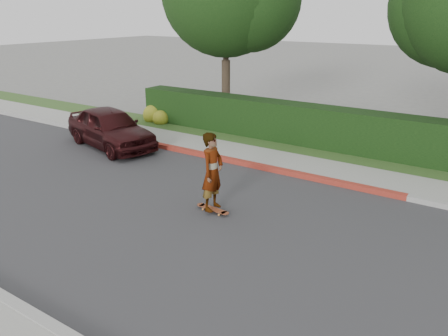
{
  "coord_description": "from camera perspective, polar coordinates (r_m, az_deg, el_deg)",
  "views": [
    {
      "loc": [
        2.72,
        -7.21,
        4.65
      ],
      "look_at": [
        -2.83,
        1.24,
        1.0
      ],
      "focal_mm": 35.0,
      "sensor_mm": 36.0,
      "label": 1
    }
  ],
  "objects": [
    {
      "name": "skateboarder",
      "position": [
        10.33,
        -1.52,
        -0.5
      ],
      "size": [
        0.5,
        0.73,
        1.91
      ],
      "primitive_type": "imported",
      "rotation": [
        0.0,
        0.0,
        1.64
      ],
      "color": "white",
      "rests_on": "skateboard"
    },
    {
      "name": "curb_far",
      "position": [
        12.49,
        18.37,
        -2.68
      ],
      "size": [
        60.0,
        0.2,
        0.15
      ],
      "primitive_type": "cube",
      "color": "#9E9E99",
      "rests_on": "ground"
    },
    {
      "name": "planting_strip",
      "position": [
        14.8,
        21.0,
        0.39
      ],
      "size": [
        60.0,
        1.6,
        0.1
      ],
      "primitive_type": "cube",
      "color": "#2D4C1E",
      "rests_on": "ground"
    },
    {
      "name": "curb_red_section",
      "position": [
        14.43,
        -0.98,
        1.39
      ],
      "size": [
        12.0,
        0.21,
        0.15
      ],
      "primitive_type": "cube",
      "color": "maroon",
      "rests_on": "ground"
    },
    {
      "name": "sidewalk_far",
      "position": [
        13.32,
        19.42,
        -1.48
      ],
      "size": [
        60.0,
        1.6,
        0.12
      ],
      "primitive_type": "cube",
      "color": "gray",
      "rests_on": "ground"
    },
    {
      "name": "road",
      "position": [
        8.99,
        11.01,
        -11.64
      ],
      "size": [
        60.0,
        8.0,
        0.01
      ],
      "primitive_type": "cube",
      "color": "#2D2D30",
      "rests_on": "ground"
    },
    {
      "name": "car_maroon",
      "position": [
        16.17,
        -14.61,
        5.12
      ],
      "size": [
        4.48,
        2.69,
        1.43
      ],
      "primitive_type": "imported",
      "rotation": [
        0.0,
        0.0,
        1.32
      ],
      "color": "black",
      "rests_on": "ground"
    },
    {
      "name": "skateboard",
      "position": [
        10.71,
        -1.48,
        -5.38
      ],
      "size": [
        0.97,
        0.27,
        0.09
      ],
      "rotation": [
        0.0,
        0.0,
        -0.09
      ],
      "color": "#E88F3F",
      "rests_on": "ground"
    },
    {
      "name": "ground",
      "position": [
        9.0,
        11.01,
        -11.67
      ],
      "size": [
        120.0,
        120.0,
        0.0
      ],
      "primitive_type": "plane",
      "color": "slate",
      "rests_on": "ground"
    },
    {
      "name": "flowering_shrub",
      "position": [
        19.36,
        -8.93,
        6.74
      ],
      "size": [
        1.4,
        1.0,
        0.9
      ],
      "color": "#2D4C19",
      "rests_on": "ground"
    },
    {
      "name": "hedge",
      "position": [
        15.98,
        11.33,
        5.34
      ],
      "size": [
        15.0,
        1.0,
        1.5
      ],
      "primitive_type": "cube",
      "color": "black",
      "rests_on": "ground"
    }
  ]
}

